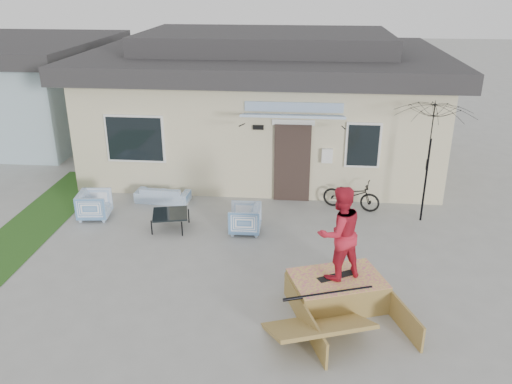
# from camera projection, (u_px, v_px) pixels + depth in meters

# --- Properties ---
(ground) EXTENTS (90.00, 90.00, 0.00)m
(ground) POSITION_uv_depth(u_px,v_px,m) (232.00, 288.00, 10.22)
(ground) COLOR gray
(ground) RESTS_ON ground
(grass_strip) EXTENTS (1.40, 8.00, 0.01)m
(grass_strip) POSITION_uv_depth(u_px,v_px,m) (27.00, 231.00, 12.52)
(grass_strip) COLOR #204818
(grass_strip) RESTS_ON ground
(house) EXTENTS (10.80, 8.49, 4.10)m
(house) POSITION_uv_depth(u_px,v_px,m) (265.00, 100.00, 16.83)
(house) COLOR beige
(house) RESTS_ON ground
(loveseat) EXTENTS (1.46, 0.51, 0.56)m
(loveseat) POSITION_uv_depth(u_px,v_px,m) (163.00, 192.00, 14.05)
(loveseat) COLOR #497BB6
(loveseat) RESTS_ON ground
(armchair_left) EXTENTS (0.77, 0.81, 0.76)m
(armchair_left) POSITION_uv_depth(u_px,v_px,m) (94.00, 204.00, 13.06)
(armchair_left) COLOR #497BB6
(armchair_left) RESTS_ON ground
(armchair_right) EXTENTS (0.69, 0.73, 0.74)m
(armchair_right) POSITION_uv_depth(u_px,v_px,m) (245.00, 217.00, 12.34)
(armchair_right) COLOR #497BB6
(armchair_right) RESTS_ON ground
(coffee_table) EXTENTS (0.97, 0.97, 0.40)m
(coffee_table) POSITION_uv_depth(u_px,v_px,m) (171.00, 221.00, 12.56)
(coffee_table) COLOR black
(coffee_table) RESTS_ON ground
(bicycle) EXTENTS (1.57, 0.91, 0.95)m
(bicycle) POSITION_uv_depth(u_px,v_px,m) (352.00, 192.00, 13.53)
(bicycle) COLOR black
(bicycle) RESTS_ON ground
(patio_umbrella) EXTENTS (1.89, 1.75, 2.20)m
(patio_umbrella) POSITION_uv_depth(u_px,v_px,m) (429.00, 153.00, 12.40)
(patio_umbrella) COLOR black
(patio_umbrella) RESTS_ON ground
(skate_ramp) EXTENTS (2.27, 2.60, 0.54)m
(skate_ramp) POSITION_uv_depth(u_px,v_px,m) (337.00, 291.00, 9.64)
(skate_ramp) COLOR olive
(skate_ramp) RESTS_ON ground
(skateboard) EXTENTS (0.73, 0.52, 0.05)m
(skateboard) POSITION_uv_depth(u_px,v_px,m) (336.00, 276.00, 9.58)
(skateboard) COLOR black
(skateboard) RESTS_ON skate_ramp
(skater) EXTENTS (1.07, 0.99, 1.74)m
(skater) POSITION_uv_depth(u_px,v_px,m) (339.00, 232.00, 9.23)
(skater) COLOR red
(skater) RESTS_ON skateboard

